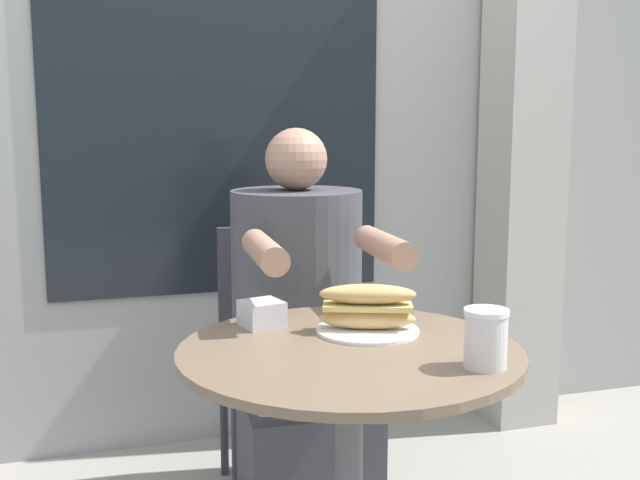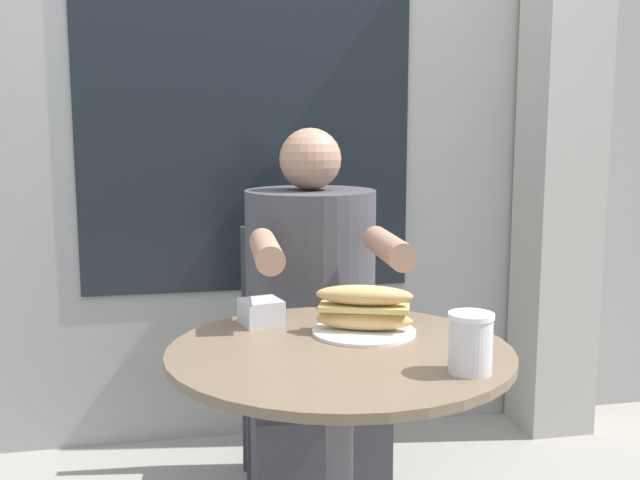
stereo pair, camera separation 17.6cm
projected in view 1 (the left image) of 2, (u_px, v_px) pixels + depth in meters
The scene contains 8 objects.
storefront_wall at pixel (228, 73), 2.77m from camera, with size 8.00×0.09×2.80m.
lattice_pillar at pixel (524, 127), 2.96m from camera, with size 0.26×0.26×2.40m.
cafe_table at pixel (349, 435), 1.62m from camera, with size 0.74×0.74×0.74m.
diner_chair at pixel (274, 332), 2.51m from camera, with size 0.40×0.40×0.87m.
seated_diner at pixel (300, 365), 2.17m from camera, with size 0.40×0.69×1.20m.
sandwich_on_plate at pixel (368, 312), 1.70m from camera, with size 0.24×0.24×0.11m.
drink_cup at pixel (486, 338), 1.45m from camera, with size 0.09×0.09×0.12m.
napkin_box at pixel (262, 314), 1.75m from camera, with size 0.11×0.11×0.06m.
Camera 1 is at (-0.52, -1.45, 1.21)m, focal length 42.00 mm.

